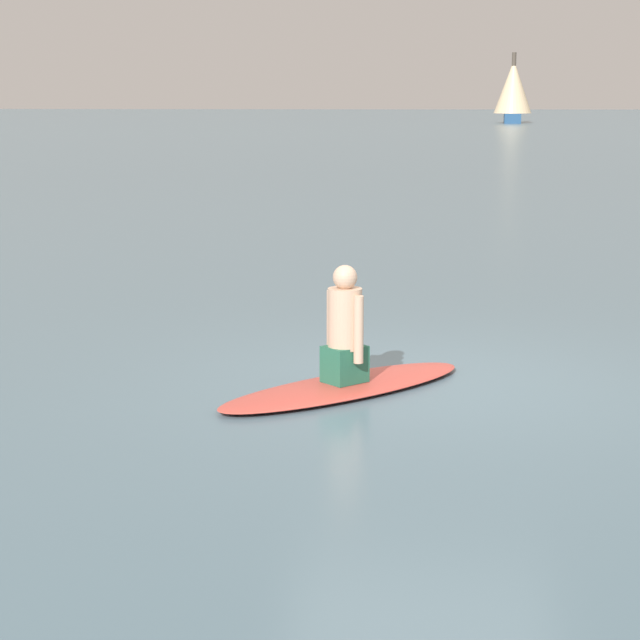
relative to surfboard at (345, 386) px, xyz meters
The scene contains 4 objects.
ground_plane 0.81m from the surfboard, 62.38° to the right, with size 400.00×400.00×0.00m, color slate.
surfboard is the anchor object (origin of this frame).
person_paddler 0.51m from the surfboard, 63.43° to the right, with size 0.43×0.44×1.03m.
sailboat_far_right 98.58m from the surfboard, ahead, with size 5.01×3.68×6.35m.
Camera 1 is at (-10.04, 0.26, 2.54)m, focal length 64.19 mm.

